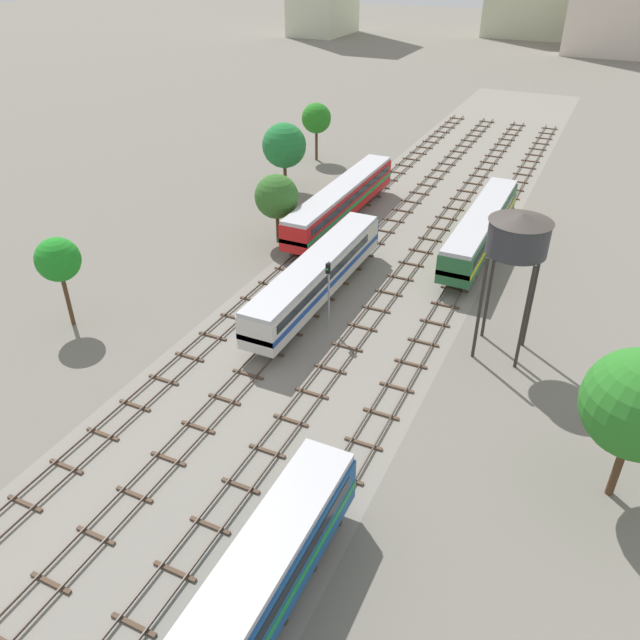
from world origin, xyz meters
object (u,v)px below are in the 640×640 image
at_px(diesel_railcar_centre_mid, 481,226).
at_px(signal_post_nearest, 329,287).
at_px(water_tower, 518,236).
at_px(diesel_railcar_left_near, 317,274).
at_px(passenger_coach_far_left_midfar, 342,199).

xyz_separation_m(diesel_railcar_centre_mid, signal_post_nearest, (-7.35, -18.43, 0.99)).
bearing_deg(diesel_railcar_centre_mid, water_tower, -71.93).
bearing_deg(signal_post_nearest, diesel_railcar_centre_mid, 68.27).
bearing_deg(water_tower, signal_post_nearest, -169.11).
distance_m(diesel_railcar_left_near, signal_post_nearest, 4.08).
distance_m(diesel_railcar_left_near, passenger_coach_far_left_midfar, 16.97).
bearing_deg(diesel_railcar_centre_mid, passenger_coach_far_left_midfar, 176.40).
height_order(diesel_railcar_centre_mid, water_tower, water_tower).
distance_m(diesel_railcar_centre_mid, water_tower, 18.06).
height_order(diesel_railcar_centre_mid, passenger_coach_far_left_midfar, same).
distance_m(diesel_railcar_centre_mid, signal_post_nearest, 19.87).
height_order(diesel_railcar_left_near, diesel_railcar_centre_mid, same).
height_order(passenger_coach_far_left_midfar, signal_post_nearest, signal_post_nearest).
bearing_deg(diesel_railcar_left_near, diesel_railcar_centre_mid, 57.41).
relative_size(diesel_railcar_centre_mid, signal_post_nearest, 3.62).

